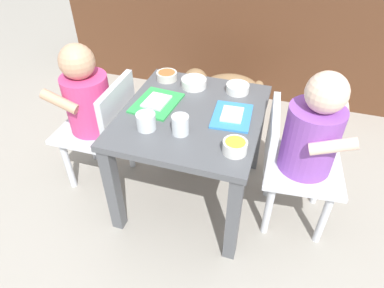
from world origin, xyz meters
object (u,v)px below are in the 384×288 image
at_px(water_cup_left, 146,122).
at_px(water_cup_right, 181,126).
at_px(seated_child_left, 91,103).
at_px(food_tray_right, 232,116).
at_px(food_tray_left, 157,103).
at_px(cereal_bowl_left_side, 194,82).
at_px(seated_child_right, 308,139).
at_px(veggie_bowl_far, 235,147).
at_px(dining_table, 192,129).
at_px(dog, 222,90).
at_px(cereal_bowl_right_side, 238,88).
at_px(veggie_bowl_near, 167,76).

bearing_deg(water_cup_left, water_cup_right, 4.60).
height_order(seated_child_left, food_tray_right, seated_child_left).
distance_m(food_tray_left, cereal_bowl_left_side, 0.19).
bearing_deg(seated_child_right, water_cup_left, -165.82).
distance_m(water_cup_left, veggie_bowl_far, 0.32).
relative_size(dining_table, food_tray_right, 3.06).
bearing_deg(dining_table, seated_child_left, -177.33).
bearing_deg(water_cup_right, dog, 90.70).
xyz_separation_m(dining_table, cereal_bowl_right_side, (0.13, 0.20, 0.09)).
xyz_separation_m(water_cup_left, cereal_bowl_right_side, (0.25, 0.34, -0.01)).
height_order(veggie_bowl_near, veggie_bowl_far, veggie_bowl_far).
distance_m(dog, water_cup_left, 0.74).
distance_m(water_cup_right, veggie_bowl_near, 0.38).
bearing_deg(food_tray_left, cereal_bowl_left_side, 60.24).
relative_size(seated_child_left, food_tray_left, 3.11).
relative_size(food_tray_left, veggie_bowl_near, 2.38).
xyz_separation_m(food_tray_left, veggie_bowl_near, (-0.03, 0.19, 0.01)).
bearing_deg(cereal_bowl_left_side, food_tray_right, -40.62).
bearing_deg(cereal_bowl_right_side, dog, 110.80).
xyz_separation_m(seated_child_left, water_cup_right, (0.42, -0.11, 0.06)).
distance_m(food_tray_right, cereal_bowl_right_side, 0.18).
height_order(food_tray_left, veggie_bowl_near, veggie_bowl_near).
height_order(dining_table, water_cup_left, water_cup_left).
distance_m(seated_child_right, food_tray_right, 0.27).
bearing_deg(dog, food_tray_right, -74.12).
relative_size(dog, cereal_bowl_left_side, 4.10).
bearing_deg(water_cup_left, seated_child_right, 14.18).
bearing_deg(water_cup_right, food_tray_right, 45.41).
height_order(water_cup_right, veggie_bowl_far, water_cup_right).
xyz_separation_m(seated_child_right, cereal_bowl_left_side, (-0.47, 0.19, 0.04)).
relative_size(seated_child_left, dog, 1.53).
bearing_deg(food_tray_left, dining_table, -6.25).
relative_size(dog, food_tray_left, 2.04).
bearing_deg(water_cup_right, cereal_bowl_right_side, 68.87).
bearing_deg(veggie_bowl_near, water_cup_right, -61.99).
distance_m(dining_table, food_tray_right, 0.17).
bearing_deg(dog, food_tray_left, -104.76).
distance_m(dog, cereal_bowl_left_side, 0.43).
height_order(dog, cereal_bowl_right_side, cereal_bowl_right_side).
bearing_deg(cereal_bowl_left_side, veggie_bowl_far, -55.44).
distance_m(cereal_bowl_right_side, veggie_bowl_far, 0.37).
xyz_separation_m(seated_child_left, dog, (0.41, 0.57, -0.18)).
bearing_deg(cereal_bowl_left_side, dog, 83.07).
bearing_deg(seated_child_right, seated_child_left, -178.92).
distance_m(food_tray_left, water_cup_left, 0.16).
distance_m(food_tray_right, water_cup_left, 0.31).
relative_size(cereal_bowl_right_side, veggie_bowl_near, 1.06).
bearing_deg(cereal_bowl_right_side, veggie_bowl_far, -79.73).
relative_size(seated_child_left, water_cup_right, 9.48).
bearing_deg(food_tray_right, dining_table, -173.75).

